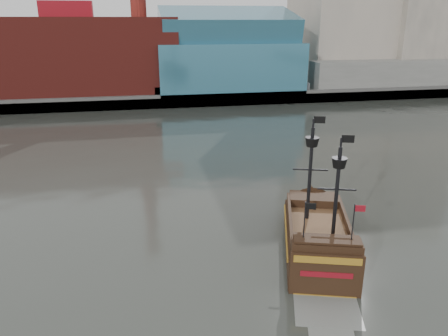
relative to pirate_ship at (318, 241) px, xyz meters
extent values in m
plane|color=#252823|center=(-2.95, -3.88, -0.98)|extent=(400.00, 400.00, 0.00)
cube|color=slate|center=(-2.95, 88.12, 0.02)|extent=(220.00, 60.00, 2.00)
cube|color=#4C4C49|center=(-2.95, 58.62, 0.32)|extent=(220.00, 1.00, 2.60)
cube|color=maroon|center=(-24.95, 68.12, 8.52)|extent=(42.00, 18.00, 15.00)
cube|color=teal|center=(7.05, 66.12, 6.02)|extent=(30.00, 16.00, 10.00)
cube|color=slate|center=(45.05, 62.12, 4.02)|extent=(40.00, 6.00, 6.00)
cube|color=teal|center=(7.05, 66.12, 14.02)|extent=(28.00, 14.94, 8.78)
cube|color=black|center=(0.08, 0.24, -0.42)|extent=(7.77, 11.96, 2.40)
cube|color=#54331F|center=(0.08, 0.24, 0.92)|extent=(6.99, 10.77, 0.28)
cube|color=black|center=(1.43, 4.47, 1.24)|extent=(4.41, 3.31, 0.92)
cube|color=black|center=(-1.38, -4.33, 1.61)|extent=(4.63, 2.74, 1.66)
cube|color=black|center=(-1.64, -5.14, 0.13)|extent=(4.38, 1.60, 3.69)
cube|color=#A2731F|center=(-1.68, -5.26, 1.61)|extent=(3.98, 1.34, 0.46)
cube|color=maroon|center=(-1.68, -5.26, 0.59)|extent=(3.10, 1.05, 0.37)
cylinder|color=black|center=(-0.20, 1.79, 4.66)|extent=(0.33, 0.33, 7.20)
cylinder|color=black|center=(0.36, -1.59, 4.38)|extent=(0.33, 0.33, 6.65)
cone|color=black|center=(-0.20, 1.79, 7.15)|extent=(1.28, 1.28, 0.65)
cone|color=black|center=(0.36, -1.59, 6.60)|extent=(1.28, 1.28, 0.65)
cube|color=black|center=(0.19, 1.66, 8.81)|extent=(0.80, 0.28, 0.51)
cube|color=black|center=(0.76, -1.72, 8.26)|extent=(0.80, 0.28, 0.51)
cube|color=#939893|center=(-2.12, -6.62, -0.97)|extent=(4.75, 4.36, 0.01)
camera|label=1|loc=(-12.58, -27.02, 15.65)|focal=35.00mm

